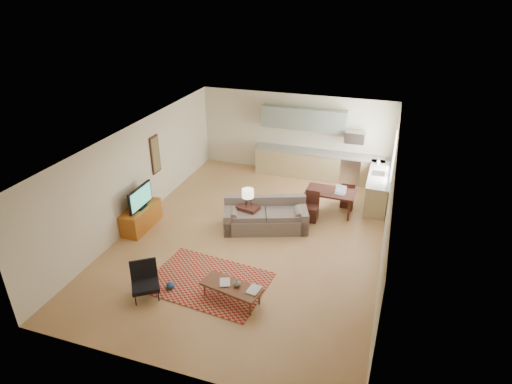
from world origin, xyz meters
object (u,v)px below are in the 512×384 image
(console_table, at_px, (248,217))
(armchair, at_px, (145,282))
(sofa, at_px, (265,215))
(coffee_table, at_px, (232,293))
(dining_table, at_px, (330,202))
(tv_credenza, at_px, (141,217))

(console_table, bearing_deg, armchair, -95.92)
(sofa, height_order, console_table, sofa)
(sofa, xyz_separation_m, coffee_table, (0.18, -2.98, -0.21))
(sofa, bearing_deg, console_table, 170.87)
(armchair, distance_m, dining_table, 5.71)
(tv_credenza, relative_size, dining_table, 0.97)
(armchair, height_order, dining_table, armchair)
(sofa, height_order, tv_credenza, sofa)
(coffee_table, height_order, dining_table, dining_table)
(armchair, bearing_deg, tv_credenza, 88.55)
(dining_table, bearing_deg, coffee_table, -104.42)
(console_table, height_order, dining_table, dining_table)
(sofa, xyz_separation_m, tv_credenza, (-3.18, -0.99, -0.10))
(armchair, relative_size, tv_credenza, 0.56)
(sofa, bearing_deg, coffee_table, -106.40)
(coffee_table, height_order, console_table, console_table)
(coffee_table, bearing_deg, console_table, 114.22)
(coffee_table, relative_size, console_table, 2.00)
(sofa, xyz_separation_m, armchair, (-1.58, -3.42, -0.03))
(armchair, height_order, tv_credenza, armchair)
(sofa, height_order, armchair, sofa)
(sofa, height_order, coffee_table, sofa)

